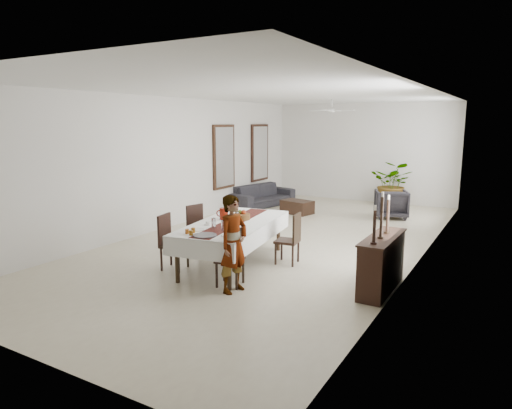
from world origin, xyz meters
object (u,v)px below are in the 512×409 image
Objects in this scene: woman at (233,244)px; sofa at (262,195)px; red_pitcher at (224,214)px; sideboard_body at (382,264)px; dining_table_top at (233,224)px.

woman reaches higher than sofa.
red_pitcher is 5.86m from sofa.
woman is at bearing -148.71° from sideboard_body.
sideboard_body is (2.69, 0.07, -0.35)m from dining_table_top.
woman is 1.09× the size of sideboard_body.
dining_table_top is at bearing -22.15° from red_pitcher.
red_pitcher is 0.15× the size of sideboard_body.
red_pitcher reaches higher than dining_table_top.
red_pitcher is at bearing 149.04° from dining_table_top.
sofa is (-2.49, 5.51, -0.44)m from dining_table_top.
dining_table_top is 12.00× the size of red_pitcher.
sideboard_body reaches higher than dining_table_top.
woman is 0.67× the size of sofa.
sideboard_body reaches higher than sofa.
sideboard_body is at bearing -7.37° from dining_table_top.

